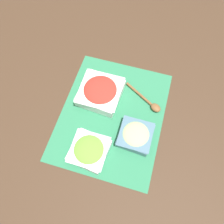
% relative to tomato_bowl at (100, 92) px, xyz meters
% --- Properties ---
extents(ground_plane, '(3.00, 3.00, 0.00)m').
position_rel_tomato_bowl_xyz_m(ground_plane, '(0.08, 0.08, -0.04)').
color(ground_plane, '#422D1E').
extents(placemat, '(0.58, 0.46, 0.00)m').
position_rel_tomato_bowl_xyz_m(placemat, '(0.08, 0.08, -0.04)').
color(placemat, '#2D7A51').
rests_on(placemat, ground_plane).
extents(tomato_bowl, '(0.20, 0.20, 0.07)m').
position_rel_tomato_bowl_xyz_m(tomato_bowl, '(0.00, 0.00, 0.00)').
color(tomato_bowl, white).
rests_on(tomato_bowl, placemat).
extents(lettuce_bowl, '(0.16, 0.16, 0.05)m').
position_rel_tomato_bowl_xyz_m(lettuce_bowl, '(0.28, 0.04, -0.01)').
color(lettuce_bowl, white).
rests_on(lettuce_bowl, placemat).
extents(cucumber_bowl, '(0.15, 0.15, 0.05)m').
position_rel_tomato_bowl_xyz_m(cucumber_bowl, '(0.16, 0.21, -0.01)').
color(cucumber_bowl, slate).
rests_on(cucumber_bowl, placemat).
extents(wooden_spoon, '(0.13, 0.20, 0.02)m').
position_rel_tomato_bowl_xyz_m(wooden_spoon, '(-0.02, 0.23, -0.03)').
color(wooden_spoon, brown).
rests_on(wooden_spoon, placemat).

